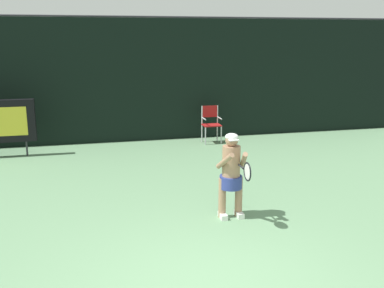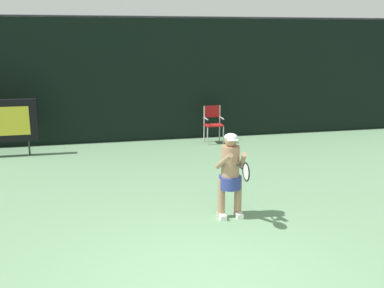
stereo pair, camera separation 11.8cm
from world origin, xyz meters
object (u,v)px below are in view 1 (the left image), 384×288
(umpire_chair, at_px, (211,122))
(tennis_player, at_px, (231,172))
(water_bottle, at_px, (226,139))
(tennis_racket, at_px, (247,171))

(umpire_chair, xyz_separation_m, tennis_player, (-1.22, -5.54, 0.20))
(umpire_chair, height_order, water_bottle, umpire_chair)
(water_bottle, height_order, tennis_racket, tennis_racket)
(umpire_chair, xyz_separation_m, water_bottle, (0.41, -0.20, -0.50))
(water_bottle, bearing_deg, umpire_chair, 153.92)
(tennis_player, distance_m, tennis_racket, 0.53)
(tennis_player, xyz_separation_m, tennis_racket, (0.09, -0.50, 0.15))
(water_bottle, bearing_deg, tennis_player, -107.07)
(tennis_player, relative_size, tennis_racket, 2.48)
(umpire_chair, xyz_separation_m, tennis_racket, (-1.13, -6.05, 0.35))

